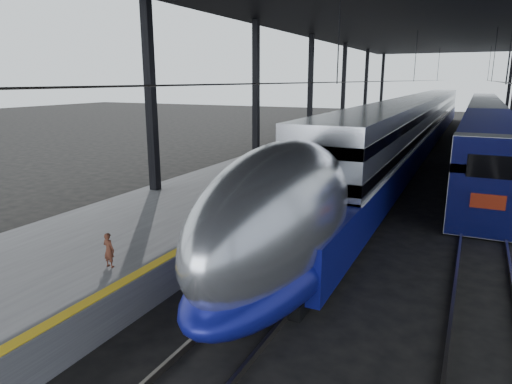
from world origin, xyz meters
The scene contains 8 objects.
ground centered at (0.00, 0.00, 0.00)m, with size 160.00×160.00×0.00m, color black.
platform centered at (-3.50, 20.00, 0.50)m, with size 6.00×80.00×1.00m, color #4C4C4F.
yellow_strip centered at (-0.70, 20.00, 1.00)m, with size 0.30×80.00×0.01m, color gold.
rails centered at (4.50, 20.00, 0.08)m, with size 6.52×80.00×0.16m.
canopy centered at (1.90, 20.00, 9.12)m, with size 18.00×75.00×9.47m.
tgv_train centered at (2.00, 27.66, 1.97)m, with size 2.94×65.20×4.22m.
second_train centered at (7.00, 34.31, 1.87)m, with size 2.68×56.05×3.69m.
child centered at (-1.62, -2.25, 1.45)m, with size 0.33×0.21×0.89m, color #532A1B.
Camera 1 is at (6.33, -10.31, 5.59)m, focal length 32.00 mm.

